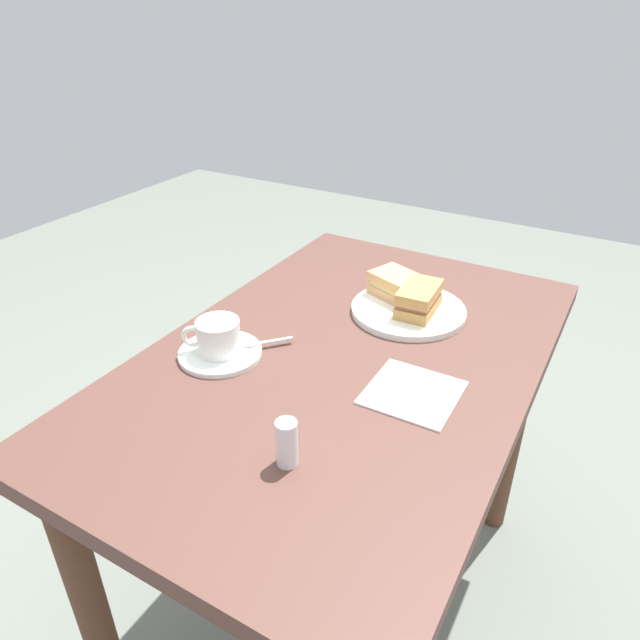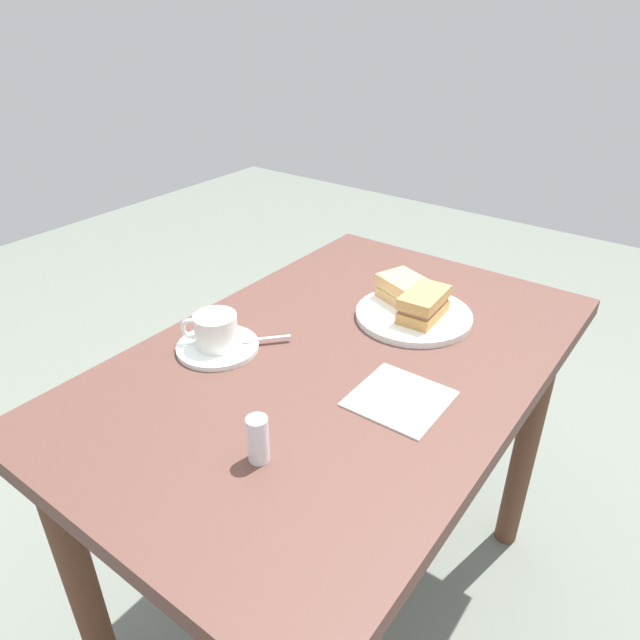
{
  "view_description": "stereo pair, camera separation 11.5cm",
  "coord_description": "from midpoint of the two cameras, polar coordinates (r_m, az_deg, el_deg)",
  "views": [
    {
      "loc": [
        -0.82,
        -0.42,
        1.35
      ],
      "look_at": [
        0.04,
        0.08,
        0.78
      ],
      "focal_mm": 32.42,
      "sensor_mm": 36.0,
      "label": 1
    },
    {
      "loc": [
        -0.76,
        -0.51,
        1.35
      ],
      "look_at": [
        0.04,
        0.08,
        0.78
      ],
      "focal_mm": 32.42,
      "sensor_mm": 36.0,
      "label": 2
    }
  ],
  "objects": [
    {
      "name": "dining_table",
      "position": [
        1.17,
        -0.56,
        -8.52
      ],
      "size": [
        1.06,
        0.68,
        0.75
      ],
      "color": "#51322B",
      "rests_on": "ground_plane"
    },
    {
      "name": "napkin",
      "position": [
        1.0,
        5.88,
        -7.26
      ],
      "size": [
        0.15,
        0.15,
        0.0
      ],
      "primitive_type": "cube",
      "rotation": [
        0.0,
        0.0,
        0.01
      ],
      "color": "white",
      "rests_on": "dining_table"
    },
    {
      "name": "coffee_cup",
      "position": [
        1.1,
        -13.06,
        -1.59
      ],
      "size": [
        0.08,
        0.1,
        0.06
      ],
      "color": "white",
      "rests_on": "coffee_saucer"
    },
    {
      "name": "spoon",
      "position": [
        1.12,
        -8.94,
        -2.36
      ],
      "size": [
        0.08,
        0.07,
        0.01
      ],
      "color": "silver",
      "rests_on": "coffee_saucer"
    },
    {
      "name": "sandwich_back",
      "position": [
        1.26,
        5.41,
        3.18
      ],
      "size": [
        0.12,
        0.15,
        0.05
      ],
      "color": "tan",
      "rests_on": "sandwich_plate"
    },
    {
      "name": "sandwich_plate",
      "position": [
        1.23,
        6.1,
        0.89
      ],
      "size": [
        0.24,
        0.24,
        0.01
      ],
      "primitive_type": "cylinder",
      "color": "white",
      "rests_on": "dining_table"
    },
    {
      "name": "coffee_saucer",
      "position": [
        1.12,
        -12.75,
        -3.3
      ],
      "size": [
        0.16,
        0.16,
        0.01
      ],
      "primitive_type": "cylinder",
      "color": "white",
      "rests_on": "dining_table"
    },
    {
      "name": "ground_plane",
      "position": [
        1.64,
        -0.44,
        -26.17
      ],
      "size": [
        6.0,
        6.0,
        0.0
      ],
      "primitive_type": "plane",
      "color": "slate"
    },
    {
      "name": "salt_shaker",
      "position": [
        0.85,
        -7.26,
        -12.11
      ],
      "size": [
        0.03,
        0.03,
        0.08
      ],
      "primitive_type": "cylinder",
      "color": "silver",
      "rests_on": "dining_table"
    },
    {
      "name": "sandwich_front",
      "position": [
        1.21,
        7.08,
        1.99
      ],
      "size": [
        0.12,
        0.08,
        0.06
      ],
      "color": "tan",
      "rests_on": "sandwich_plate"
    }
  ]
}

